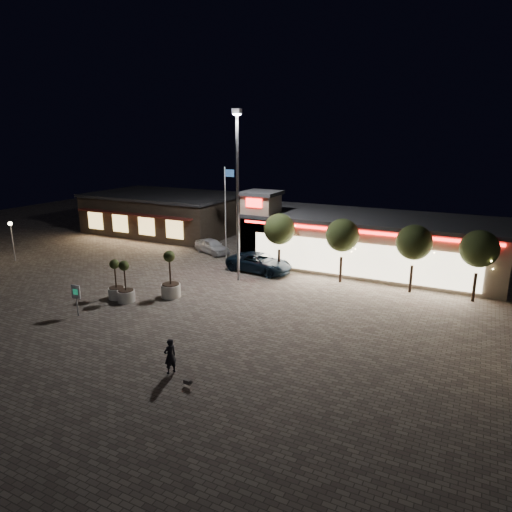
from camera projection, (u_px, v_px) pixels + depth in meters
The scene contains 18 objects.
ground at pixel (149, 311), 28.44m from camera, with size 90.00×90.00×0.00m, color slate.
retail_building at pixel (364, 241), 37.39m from camera, with size 20.40×8.40×6.10m.
restaurant_building at pixel (165, 213), 51.19m from camera, with size 16.40×11.00×4.30m.
floodlight_pole at pixel (238, 187), 32.66m from camera, with size 0.60×0.40×12.38m.
flagpole at pixel (226, 205), 39.25m from camera, with size 0.95×0.10×8.00m.
lamp_post_west at pixel (11, 233), 39.06m from camera, with size 0.36×0.36×3.48m.
string_tree_a at pixel (279, 229), 35.27m from camera, with size 2.42×2.42×4.79m.
string_tree_b at pixel (342, 235), 33.10m from camera, with size 2.42×2.42×4.79m.
string_tree_c at pixel (414, 243), 30.94m from camera, with size 2.42×2.42×4.79m.
string_tree_d at pixel (479, 249), 29.20m from camera, with size 2.42×2.42×4.79m.
pickup_truck at pixel (259, 263), 36.39m from camera, with size 2.48×5.38×1.50m, color black.
white_sedan at pixel (212, 246), 42.13m from camera, with size 1.60×3.97×1.35m, color silver.
pedestrian at pixel (170, 356), 20.88m from camera, with size 0.61×0.40×1.68m, color black.
dog at pixel (189, 382), 19.83m from camera, with size 0.47×0.19×0.25m.
planter_left at pixel (116, 286), 30.43m from camera, with size 1.10×1.10×2.72m.
planter_mid at pixel (126, 289), 29.83m from camera, with size 1.14×1.14×2.80m.
planter_right at pixel (171, 283), 30.67m from camera, with size 1.32×1.32×3.23m.
valet_sign at pixel (76, 294), 27.35m from camera, with size 0.65×0.11×1.96m.
Camera 1 is at (17.92, -20.74, 10.67)m, focal length 32.00 mm.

